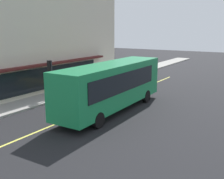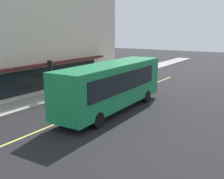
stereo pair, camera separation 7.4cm
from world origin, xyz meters
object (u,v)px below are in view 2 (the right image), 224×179
Objects in this scene: bus at (113,84)px; car_yellow at (95,86)px; traffic_light at (50,70)px; pedestrian_waiting at (91,74)px.

bus is 2.57× the size of car_yellow.
bus is at bearing -130.55° from car_yellow.
pedestrian_waiting is (7.11, 1.09, -1.37)m from traffic_light.
pedestrian_waiting is at bearing 41.02° from car_yellow.
bus is 10.24m from pedestrian_waiting.
traffic_light is at bearing 152.81° from car_yellow.
car_yellow is 4.56m from pedestrian_waiting.
bus reaches higher than traffic_light.
car_yellow is at bearing 49.45° from bus.
car_yellow is at bearing -27.19° from traffic_light.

